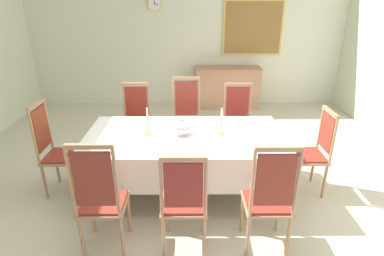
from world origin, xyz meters
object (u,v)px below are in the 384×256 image
object	(u,v)px
chair_head_west	(55,148)
candlestick_east	(221,124)
chair_north_b	(186,118)
chair_north_c	(238,120)
spoon_secondary	(242,120)
chair_head_east	(313,150)
chair_south_c	(269,198)
sideboard	(227,88)
bowl_near_right	(233,120)
framed_painting	(253,28)
spoon_primary	(88,152)
chair_north_a	(136,120)
chair_south_b	(184,200)
bowl_near_left	(99,152)
dining_table	(185,140)
chair_south_a	(100,197)
mounted_clock	(155,4)
soup_tureen	(182,127)
candlestick_west	(148,124)

from	to	relation	value
chair_head_west	candlestick_east	world-z (taller)	chair_head_west
chair_north_b	chair_north_c	world-z (taller)	chair_north_b
spoon_secondary	chair_head_east	bearing A→B (deg)	-16.66
chair_south_c	sideboard	size ratio (longest dim) A/B	0.82
chair_head_east	bowl_near_right	world-z (taller)	chair_head_east
chair_head_west	candlestick_east	bearing A→B (deg)	90.00
chair_north_b	framed_painting	world-z (taller)	framed_painting
chair_head_west	spoon_primary	size ratio (longest dim) A/B	6.71
chair_north_a	sideboard	bearing A→B (deg)	-125.92
chair_south_c	chair_north_c	distance (m)	2.05
chair_north_c	spoon_secondary	xyz separation A→B (m)	(-0.04, -0.56, 0.21)
chair_south_b	bowl_near_left	world-z (taller)	chair_south_b
chair_south_b	spoon_secondary	distance (m)	1.68
dining_table	chair_south_a	distance (m)	1.29
chair_north_c	chair_head_west	xyz separation A→B (m)	(-2.40, -1.02, 0.02)
chair_north_c	mounted_clock	bearing A→B (deg)	-59.86
chair_south_b	bowl_near_left	bearing A→B (deg)	149.97
soup_tureen	spoon_secondary	world-z (taller)	soup_tureen
chair_south_b	bowl_near_right	bearing A→B (deg)	66.59
chair_north_a	sideboard	world-z (taller)	chair_north_a
chair_head_east	dining_table	bearing A→B (deg)	90.00
chair_head_west	framed_painting	size ratio (longest dim) A/B	0.92
chair_head_west	spoon_secondary	bearing A→B (deg)	101.11
chair_south_b	chair_south_c	xyz separation A→B (m)	(0.79, -0.01, 0.03)
candlestick_east	bowl_near_right	bearing A→B (deg)	65.50
candlestick_east	framed_painting	distance (m)	3.79
chair_north_c	mounted_clock	xyz separation A→B (m)	(-1.48, 2.54, 1.61)
chair_south_b	candlestick_west	size ratio (longest dim) A/B	3.18
chair_north_c	soup_tureen	size ratio (longest dim) A/B	4.57
chair_south_a	chair_head_west	world-z (taller)	chair_south_a
chair_north_a	spoon_secondary	bearing A→B (deg)	159.90
chair_north_a	dining_table	bearing A→B (deg)	126.81
candlestick_west	chair_south_a	bearing A→B (deg)	-107.63
chair_head_west	spoon_secondary	size ratio (longest dim) A/B	6.80
spoon_primary	sideboard	world-z (taller)	sideboard
spoon_primary	chair_south_c	bearing A→B (deg)	-21.63
bowl_near_right	chair_north_a	bearing A→B (deg)	157.40
chair_north_a	bowl_near_right	bearing A→B (deg)	157.40
chair_south_c	framed_painting	xyz separation A→B (m)	(0.62, 4.60, 1.11)
candlestick_east	chair_head_east	bearing A→B (deg)	0.00
candlestick_east	framed_painting	bearing A→B (deg)	74.59
chair_south_b	chair_head_east	world-z (taller)	chair_south_b
chair_north_a	candlestick_east	xyz separation A→B (m)	(1.21, -1.02, 0.34)
chair_south_c	framed_painting	bearing A→B (deg)	82.28
chair_north_b	spoon_primary	size ratio (longest dim) A/B	6.84
chair_south_a	chair_south_c	xyz separation A→B (m)	(1.57, 0.00, -0.01)
spoon_primary	soup_tureen	bearing A→B (deg)	20.70
bowl_near_right	spoon_secondary	distance (m)	0.13
chair_south_a	dining_table	bearing A→B (deg)	53.32
chair_north_b	spoon_secondary	xyz separation A→B (m)	(0.75, -0.56, 0.18)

